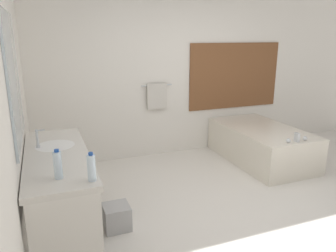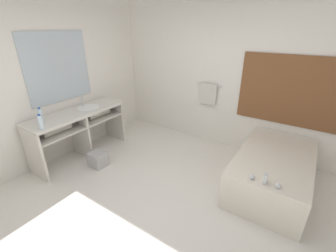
{
  "view_description": "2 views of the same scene",
  "coord_description": "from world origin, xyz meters",
  "views": [
    {
      "loc": [
        -1.97,
        -2.64,
        1.9
      ],
      "look_at": [
        -0.52,
        1.1,
        0.79
      ],
      "focal_mm": 35.0,
      "sensor_mm": 36.0,
      "label": 1
    },
    {
      "loc": [
        1.36,
        -1.72,
        2.18
      ],
      "look_at": [
        -0.42,
        0.95,
        0.73
      ],
      "focal_mm": 24.0,
      "sensor_mm": 36.0,
      "label": 2
    }
  ],
  "objects": [
    {
      "name": "sink_faucet",
      "position": [
        -2.06,
        0.63,
        0.94
      ],
      "size": [
        0.09,
        0.04,
        0.18
      ],
      "color": "silver",
      "rests_on": "vanity_counter"
    },
    {
      "name": "wall_back_with_blinds",
      "position": [
        0.04,
        2.23,
        1.34
      ],
      "size": [
        7.4,
        0.13,
        2.7
      ],
      "color": "white",
      "rests_on": "ground_plane"
    },
    {
      "name": "bathtub",
      "position": [
        1.13,
        1.35,
        0.29
      ],
      "size": [
        0.95,
        1.69,
        0.65
      ],
      "color": "silver",
      "rests_on": "ground_plane"
    },
    {
      "name": "water_bottle_1",
      "position": [
        -1.69,
        -0.33,
        0.95
      ],
      "size": [
        0.06,
        0.06,
        0.22
      ],
      "color": "silver",
      "rests_on": "vanity_counter"
    },
    {
      "name": "water_bottle_2",
      "position": [
        -1.92,
        -0.2,
        0.96
      ],
      "size": [
        0.06,
        0.06,
        0.23
      ],
      "color": "silver",
      "rests_on": "vanity_counter"
    },
    {
      "name": "vanity_counter",
      "position": [
        -1.9,
        0.41,
        0.63
      ],
      "size": [
        0.57,
        1.66,
        0.85
      ],
      "color": "silver",
      "rests_on": "ground_plane"
    },
    {
      "name": "waste_bin",
      "position": [
        -1.39,
        0.29,
        0.12
      ],
      "size": [
        0.26,
        0.26,
        0.25
      ],
      "color": "#B2B2B2",
      "rests_on": "ground_plane"
    },
    {
      "name": "ground_plane",
      "position": [
        0.0,
        0.0,
        0.0
      ],
      "size": [
        16.0,
        16.0,
        0.0
      ],
      "primitive_type": "plane",
      "color": "silver",
      "rests_on": "ground"
    },
    {
      "name": "wall_left_with_mirror",
      "position": [
        -2.23,
        0.01,
        1.35
      ],
      "size": [
        0.08,
        7.4,
        2.7
      ],
      "color": "white",
      "rests_on": "ground_plane"
    }
  ]
}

